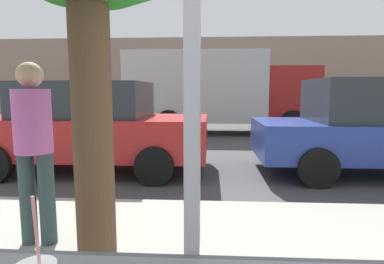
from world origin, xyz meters
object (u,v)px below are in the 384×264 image
at_px(parked_car_blue, 378,127).
at_px(pedestrian, 34,142).
at_px(box_truck, 216,90).
at_px(parked_car_red, 91,126).

distance_m(parked_car_blue, pedestrian, 5.62).
bearing_deg(box_truck, pedestrian, -100.99).
bearing_deg(parked_car_blue, box_truck, 116.37).
distance_m(parked_car_blue, box_truck, 6.44).
relative_size(parked_car_red, box_truck, 0.66).
bearing_deg(parked_car_blue, parked_car_red, 180.00).
bearing_deg(parked_car_blue, pedestrian, -144.76).
bearing_deg(box_truck, parked_car_red, -113.26).
relative_size(box_truck, pedestrian, 4.07).
height_order(parked_car_red, pedestrian, pedestrian).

